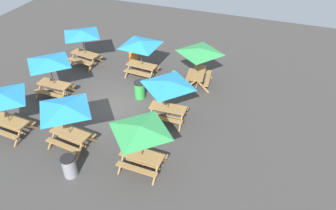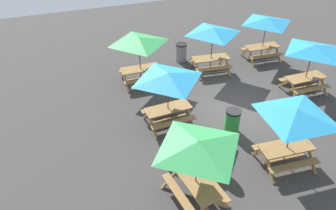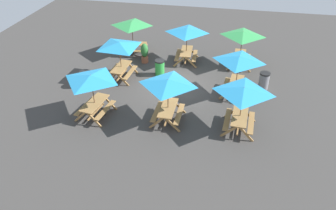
% 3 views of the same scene
% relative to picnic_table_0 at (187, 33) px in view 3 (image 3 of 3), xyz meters
% --- Properties ---
extents(ground_plane, '(29.97, 29.97, 0.00)m').
position_rel_picnic_table_0_xyz_m(ground_plane, '(3.20, -0.16, -1.99)').
color(ground_plane, '#3D3A38').
rests_on(ground_plane, ground).
extents(picnic_table_0, '(2.10, 2.10, 2.34)m').
position_rel_picnic_table_0_xyz_m(picnic_table_0, '(0.00, 0.00, 0.00)').
color(picnic_table_0, olive).
rests_on(picnic_table_0, ground).
extents(picnic_table_1, '(2.21, 2.21, 2.34)m').
position_rel_picnic_table_0_xyz_m(picnic_table_1, '(3.45, 3.26, 0.00)').
color(picnic_table_1, olive).
rests_on(picnic_table_1, ground).
extents(picnic_table_2, '(2.03, 2.03, 2.34)m').
position_rel_picnic_table_0_xyz_m(picnic_table_2, '(6.58, 0.11, 0.00)').
color(picnic_table_2, olive).
rests_on(picnic_table_2, ground).
extents(picnic_table_3, '(2.13, 2.13, 2.34)m').
position_rel_picnic_table_0_xyz_m(picnic_table_3, '(6.58, 3.51, 0.00)').
color(picnic_table_3, olive).
rests_on(picnic_table_3, ground).
extents(picnic_table_4, '(2.27, 2.27, 2.34)m').
position_rel_picnic_table_0_xyz_m(picnic_table_4, '(6.88, -3.51, 0.00)').
color(picnic_table_4, olive).
rests_on(picnic_table_4, ground).
extents(picnic_table_5, '(2.82, 2.82, 2.34)m').
position_rel_picnic_table_0_xyz_m(picnic_table_5, '(2.93, -3.44, 0.00)').
color(picnic_table_5, olive).
rests_on(picnic_table_5, ground).
extents(picnic_table_6, '(2.06, 2.06, 2.34)m').
position_rel_picnic_table_0_xyz_m(picnic_table_6, '(-0.12, 3.41, 0.00)').
color(picnic_table_6, olive).
rests_on(picnic_table_6, ground).
extents(picnic_table_7, '(2.24, 2.24, 2.34)m').
position_rel_picnic_table_0_xyz_m(picnic_table_7, '(-0.50, -3.72, 0.00)').
color(picnic_table_7, olive).
rests_on(picnic_table_7, ground).
extents(trash_bin_gray, '(0.59, 0.59, 0.98)m').
position_rel_picnic_table_0_xyz_m(trash_bin_gray, '(2.50, 4.80, -1.49)').
color(trash_bin_gray, gray).
rests_on(trash_bin_gray, ground).
extents(trash_bin_orange, '(0.59, 0.59, 0.98)m').
position_rel_picnic_table_0_xyz_m(trash_bin_orange, '(4.31, -5.12, -1.49)').
color(trash_bin_orange, orange).
rests_on(trash_bin_orange, ground).
extents(trash_bin_green, '(0.59, 0.59, 0.98)m').
position_rel_picnic_table_0_xyz_m(trash_bin_green, '(2.12, -1.29, -1.49)').
color(trash_bin_green, green).
rests_on(trash_bin_green, ground).
extents(potted_plant_0, '(0.49, 0.49, 1.30)m').
position_rel_picnic_table_0_xyz_m(potted_plant_0, '(0.61, -2.63, -1.31)').
color(potted_plant_0, '#935138').
rests_on(potted_plant_0, ground).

